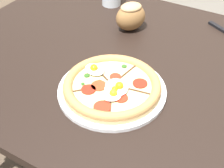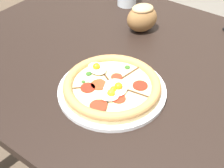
# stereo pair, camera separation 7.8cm
# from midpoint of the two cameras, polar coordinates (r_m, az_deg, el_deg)

# --- Properties ---
(dining_table) EXTENTS (1.41, 0.94, 0.74)m
(dining_table) POSITION_cam_midpoint_polar(r_m,az_deg,el_deg) (1.06, 8.99, -1.41)
(dining_table) COLOR black
(dining_table) RESTS_ON ground_plane
(pizza) EXTENTS (0.31, 0.31, 0.05)m
(pizza) POSITION_cam_midpoint_polar(r_m,az_deg,el_deg) (0.89, 2.50, -0.59)
(pizza) COLOR white
(pizza) RESTS_ON dining_table
(bread_piece_near) EXTENTS (0.13, 0.14, 0.10)m
(bread_piece_near) POSITION_cam_midpoint_polar(r_m,az_deg,el_deg) (1.17, 7.49, 11.94)
(bread_piece_near) COLOR olive
(bread_piece_near) RESTS_ON dining_table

